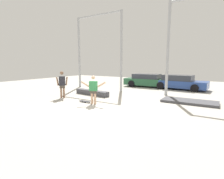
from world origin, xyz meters
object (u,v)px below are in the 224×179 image
object	(u,v)px
skateboard	(85,101)
manual_pad	(189,102)
skateboarder	(93,89)
bystander	(62,83)
grind_box	(92,93)
parked_car_green	(148,80)
parked_car_blue	(179,82)

from	to	relation	value
skateboard	manual_pad	xyz separation A→B (m)	(5.30, 3.21, 0.01)
skateboarder	bystander	size ratio (longest dim) A/B	0.90
skateboard	bystander	xyz separation A→B (m)	(-2.16, 0.22, 0.93)
bystander	grind_box	bearing A→B (deg)	-164.60
skateboard	manual_pad	distance (m)	6.20
grind_box	bystander	world-z (taller)	bystander
skateboard	bystander	bearing A→B (deg)	175.10
grind_box	bystander	size ratio (longest dim) A/B	1.61
parked_car_green	parked_car_blue	distance (m)	2.95
skateboarder	parked_car_blue	xyz separation A→B (m)	(2.94, 8.62, -0.27)
parked_car_blue	parked_car_green	bearing A→B (deg)	-177.87
grind_box	parked_car_green	xyz separation A→B (m)	(1.83, 6.52, 0.45)
skateboarder	manual_pad	distance (m)	5.71
grind_box	parked_car_blue	bearing A→B (deg)	53.46
skateboarder	bystander	distance (m)	2.85
skateboarder	manual_pad	size ratio (longest dim) A/B	0.53
parked_car_green	bystander	bearing A→B (deg)	-111.01
skateboard	manual_pad	size ratio (longest dim) A/B	0.26
grind_box	parked_car_green	distance (m)	6.79
skateboarder	parked_car_blue	size ratio (longest dim) A/B	0.35
parked_car_blue	grind_box	bearing A→B (deg)	-123.09
bystander	manual_pad	bearing A→B (deg)	154.63
parked_car_green	parked_car_blue	xyz separation A→B (m)	(2.95, -0.07, -0.00)
manual_pad	parked_car_blue	xyz separation A→B (m)	(-1.68, 5.37, 0.55)
grind_box	bystander	bearing A→B (deg)	-117.39
skateboard	parked_car_green	size ratio (longest dim) A/B	0.17
skateboard	bystander	distance (m)	2.36
skateboard	grind_box	size ratio (longest dim) A/B	0.28
bystander	skateboarder	bearing A→B (deg)	127.57
skateboard	grind_box	world-z (taller)	grind_box
manual_pad	grind_box	bearing A→B (deg)	-170.49
skateboarder	grind_box	size ratio (longest dim) A/B	0.56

